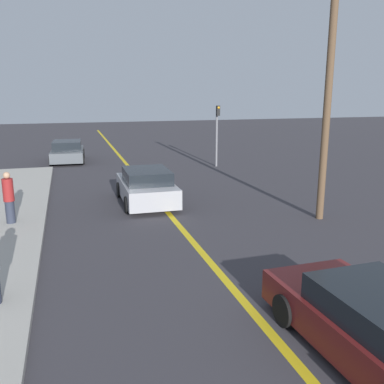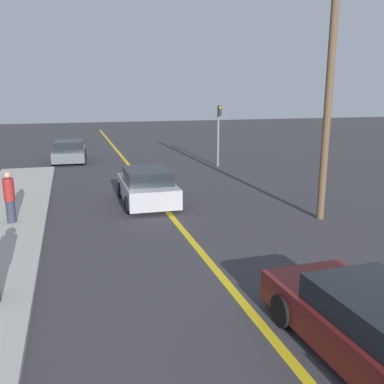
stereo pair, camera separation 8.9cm
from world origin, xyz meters
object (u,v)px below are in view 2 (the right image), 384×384
Objects in this scene: car_far_distant at (69,152)px; traffic_light at (219,129)px; car_near_right_lane at (379,329)px; utility_pole at (328,101)px; pedestrian_by_sign at (9,197)px; car_ahead_center at (147,187)px.

traffic_light is at bearing -23.62° from car_far_distant.
car_near_right_lane is at bearing -101.29° from traffic_light.
utility_pole is (3.48, 7.15, 3.30)m from car_near_right_lane.
pedestrian_by_sign is 10.46m from utility_pole.
pedestrian_by_sign is at bearing -138.83° from traffic_light.
utility_pole is at bearing -10.76° from pedestrian_by_sign.
car_ahead_center is 0.50× the size of utility_pole.
utility_pole is (5.23, -3.62, 3.24)m from car_ahead_center.
utility_pole is (9.87, -1.88, 2.91)m from pedestrian_by_sign.
pedestrian_by_sign is at bearing -158.97° from car_ahead_center.
pedestrian_by_sign is (-4.64, -1.74, 0.32)m from car_ahead_center.
car_far_distant is at bearing 104.82° from car_ahead_center.
traffic_light is (5.29, 6.94, 1.49)m from car_ahead_center.
utility_pole is at bearing -34.20° from car_ahead_center.
traffic_light reaches higher than car_far_distant.
utility_pole is (-0.06, -10.56, 1.75)m from traffic_light.
car_far_distant reaches higher than car_near_right_lane.
utility_pole reaches higher than pedestrian_by_sign.
traffic_light reaches higher than pedestrian_by_sign.
car_near_right_lane is 18.13m from traffic_light.
traffic_light is at bearing 53.14° from car_ahead_center.
car_near_right_lane is 8.61m from utility_pole.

